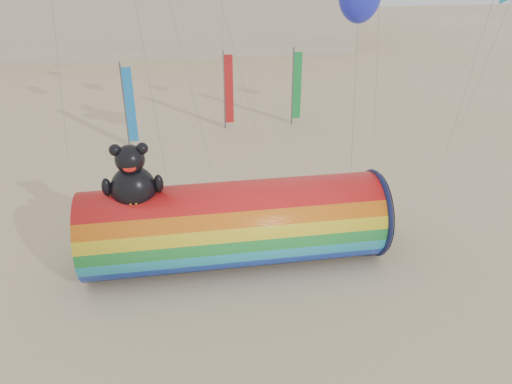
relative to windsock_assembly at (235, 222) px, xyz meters
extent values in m
plane|color=#CCB58C|center=(0.52, -0.37, -1.75)|extent=(160.00, 160.00, 0.00)
cylinder|color=red|center=(0.01, 0.00, -0.09)|extent=(11.40, 3.32, 3.32)
torus|color=#0F1438|center=(5.60, 0.00, -0.09)|extent=(0.23, 3.49, 3.49)
cylinder|color=black|center=(5.73, 0.00, -0.09)|extent=(0.06, 3.29, 3.29)
ellipsoid|color=black|center=(-3.60, 0.00, 1.72)|extent=(1.62, 1.45, 1.71)
ellipsoid|color=yellow|center=(-3.60, -0.52, 1.62)|extent=(0.84, 0.37, 0.73)
sphere|color=black|center=(-3.60, 0.00, 2.86)|extent=(1.04, 1.04, 1.04)
sphere|color=black|center=(-4.05, 0.00, 3.24)|extent=(0.42, 0.42, 0.42)
sphere|color=black|center=(-3.14, 0.00, 3.24)|extent=(0.42, 0.42, 0.42)
ellipsoid|color=red|center=(-3.60, -0.43, 2.71)|extent=(0.46, 0.17, 0.29)
ellipsoid|color=black|center=(-4.50, -0.09, 1.91)|extent=(0.34, 0.34, 0.68)
ellipsoid|color=black|center=(-2.69, -0.09, 1.91)|extent=(0.34, 0.34, 0.68)
imported|color=slate|center=(5.40, 2.10, -0.97)|extent=(0.61, 0.44, 1.56)
ellipsoid|color=#340B09|center=(5.58, 1.12, -1.55)|extent=(1.17, 0.99, 0.41)
ellipsoid|color=#340B09|center=(6.28, 0.92, -1.58)|extent=(0.99, 0.84, 0.34)
ellipsoid|color=#340B09|center=(4.98, 1.27, -1.59)|extent=(0.91, 0.77, 0.32)
ellipsoid|color=#340B09|center=(5.88, 1.52, -1.62)|extent=(0.78, 0.66, 0.27)
ellipsoid|color=#340B09|center=(6.78, 1.22, -1.62)|extent=(0.73, 0.62, 0.25)
cylinder|color=#59595E|center=(-4.87, 13.09, 0.85)|extent=(0.10, 0.10, 5.20)
cube|color=blue|center=(-4.56, 13.09, 0.90)|extent=(0.56, 0.06, 4.50)
cylinder|color=#59595E|center=(1.32, 15.61, 0.85)|extent=(0.10, 0.10, 5.20)
cube|color=red|center=(1.63, 15.61, 0.90)|extent=(0.56, 0.06, 4.50)
cylinder|color=#59595E|center=(5.94, 15.75, 0.85)|extent=(0.10, 0.10, 5.20)
cube|color=#158D38|center=(6.25, 15.75, 0.90)|extent=(0.56, 0.06, 4.50)
camera|label=1|loc=(-1.90, -16.39, 9.63)|focal=35.00mm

